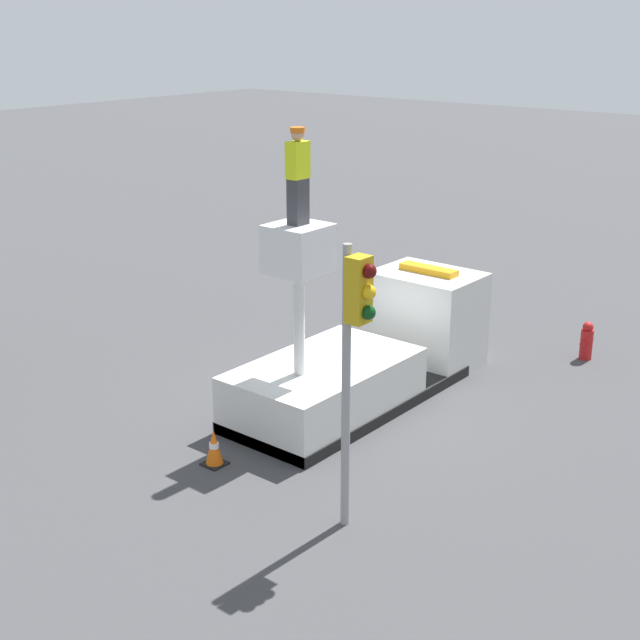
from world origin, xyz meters
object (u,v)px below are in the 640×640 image
traffic_light_pole (355,333)px  fire_hydrant (587,341)px  worker (298,176)px  traffic_cone_rear (214,448)px  bucket_truck (368,357)px

traffic_light_pole → fire_hydrant: traffic_light_pole is taller
worker → traffic_cone_rear: size_ratio=2.50×
bucket_truck → traffic_light_pole: bearing=-146.3°
traffic_light_pole → bucket_truck: bearing=33.7°
traffic_cone_rear → bucket_truck: bearing=-3.2°
worker → fire_hydrant: worker is taller
worker → traffic_light_pole: (-2.15, -2.94, -1.72)m
traffic_light_pole → fire_hydrant: size_ratio=5.00×
worker → fire_hydrant: 8.92m
bucket_truck → fire_hydrant: (4.92, -2.77, -0.40)m
worker → fire_hydrant: size_ratio=1.90×
bucket_truck → worker: bearing=180.0°
bucket_truck → traffic_light_pole: size_ratio=1.44×
fire_hydrant → traffic_cone_rear: (-9.26, 3.02, -0.12)m
worker → fire_hydrant: bearing=-21.2°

